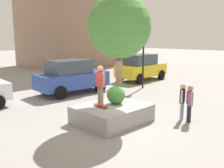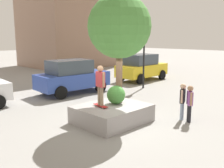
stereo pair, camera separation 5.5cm
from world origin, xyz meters
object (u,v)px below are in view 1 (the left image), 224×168
at_px(planter_ledge, 112,114).
at_px(sedan_parked, 72,76).
at_px(plaza_tree, 119,27).
at_px(skateboarder, 100,83).
at_px(taxi_cab, 141,67).
at_px(bystander_watching, 182,99).
at_px(traffic_light_corner, 144,48).
at_px(passerby_with_bag, 190,101).
at_px(skateboard, 101,106).

xyz_separation_m(planter_ledge, sedan_parked, (2.17, 5.72, 0.71)).
relative_size(plaza_tree, skateboarder, 2.81).
relative_size(taxi_cab, bystander_watching, 2.95).
bearing_deg(traffic_light_corner, bystander_watching, -128.01).
bearing_deg(passerby_with_bag, plaza_tree, 125.96).
height_order(plaza_tree, passerby_with_bag, plaza_tree).
bearing_deg(sedan_parked, planter_ledge, -110.81).
distance_m(planter_ledge, sedan_parked, 6.16).
bearing_deg(traffic_light_corner, taxi_cab, 41.01).
height_order(skateboarder, traffic_light_corner, traffic_light_corner).
xyz_separation_m(skateboard, passerby_with_bag, (2.79, -2.39, 0.12)).
relative_size(skateboarder, taxi_cab, 0.35).
bearing_deg(planter_ledge, sedan_parked, 69.19).
bearing_deg(traffic_light_corner, passerby_with_bag, -126.68).
height_order(planter_ledge, plaza_tree, plaza_tree).
xyz_separation_m(traffic_light_corner, passerby_with_bag, (-4.36, -5.85, -1.90)).
height_order(planter_ledge, traffic_light_corner, traffic_light_corner).
bearing_deg(skateboard, sedan_parked, 64.38).
distance_m(skateboard, skateboarder, 0.95).
relative_size(plaza_tree, taxi_cab, 0.98).
distance_m(plaza_tree, skateboarder, 2.43).
height_order(plaza_tree, traffic_light_corner, plaza_tree).
bearing_deg(passerby_with_bag, sedan_parked, 90.86).
bearing_deg(planter_ledge, passerby_with_bag, -44.34).
xyz_separation_m(planter_ledge, traffic_light_corner, (6.65, 3.61, 2.43)).
bearing_deg(planter_ledge, taxi_cab, 32.20).
height_order(planter_ledge, taxi_cab, taxi_cab).
relative_size(skateboard, taxi_cab, 0.18).
distance_m(plaza_tree, passerby_with_bag, 4.21).
height_order(planter_ledge, passerby_with_bag, passerby_with_bag).
bearing_deg(taxi_cab, skateboard, -149.84).
xyz_separation_m(skateboard, taxi_cab, (9.56, 5.56, 0.31)).
distance_m(plaza_tree, taxi_cab, 10.55).
distance_m(skateboard, passerby_with_bag, 3.68).
bearing_deg(skateboard, traffic_light_corner, 25.80).
xyz_separation_m(plaza_tree, bystander_watching, (1.81, -2.00, -2.99)).
xyz_separation_m(skateboarder, passerby_with_bag, (2.79, -2.39, -0.83)).
relative_size(planter_ledge, bystander_watching, 1.79).
xyz_separation_m(planter_ledge, bystander_watching, (2.37, -1.86, 0.55)).
bearing_deg(planter_ledge, skateboard, 162.91).
bearing_deg(skateboard, bystander_watching, -35.06).
distance_m(skateboarder, sedan_parked, 6.21).
height_order(skateboard, sedan_parked, sedan_parked).
distance_m(traffic_light_corner, bystander_watching, 7.19).
height_order(plaza_tree, skateboard, plaza_tree).
height_order(plaza_tree, taxi_cab, plaza_tree).
relative_size(skateboard, traffic_light_corner, 0.20).
xyz_separation_m(plaza_tree, skateboard, (-1.06, 0.01, -3.13)).
height_order(sedan_parked, passerby_with_bag, sedan_parked).
distance_m(planter_ledge, bystander_watching, 3.07).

